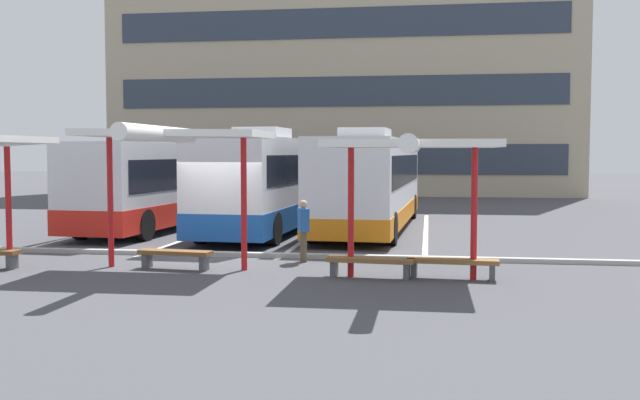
% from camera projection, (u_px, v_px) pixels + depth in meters
% --- Properties ---
extents(ground_plane, '(160.00, 160.00, 0.00)m').
position_uv_depth(ground_plane, '(213.00, 255.00, 19.78)').
color(ground_plane, '#47474C').
extents(terminal_building, '(30.65, 10.20, 24.03)m').
position_uv_depth(terminal_building, '(346.00, 38.00, 50.55)').
color(terminal_building, tan).
rests_on(terminal_building, ground).
extents(coach_bus_0, '(3.21, 10.84, 3.45)m').
position_uv_depth(coach_bus_0, '(162.00, 185.00, 26.59)').
color(coach_bus_0, silver).
rests_on(coach_bus_0, ground).
extents(coach_bus_1, '(3.07, 12.24, 3.59)m').
position_uv_depth(coach_bus_1, '(274.00, 183.00, 26.17)').
color(coach_bus_1, silver).
rests_on(coach_bus_1, ground).
extents(coach_bus_2, '(3.19, 12.38, 3.58)m').
position_uv_depth(coach_bus_2, '(371.00, 183.00, 26.32)').
color(coach_bus_2, silver).
rests_on(coach_bus_2, ground).
extents(lane_stripe_0, '(0.16, 14.00, 0.01)m').
position_uv_depth(lane_stripe_0, '(113.00, 228.00, 26.78)').
color(lane_stripe_0, white).
rests_on(lane_stripe_0, ground).
extents(lane_stripe_1, '(0.16, 14.00, 0.01)m').
position_uv_depth(lane_stripe_1, '(213.00, 229.00, 26.22)').
color(lane_stripe_1, white).
rests_on(lane_stripe_1, ground).
extents(lane_stripe_2, '(0.16, 14.00, 0.01)m').
position_uv_depth(lane_stripe_2, '(317.00, 231.00, 25.67)').
color(lane_stripe_2, white).
rests_on(lane_stripe_2, ground).
extents(lane_stripe_3, '(0.16, 14.00, 0.01)m').
position_uv_depth(lane_stripe_3, '(426.00, 233.00, 25.11)').
color(lane_stripe_3, white).
rests_on(lane_stripe_3, ground).
extents(waiting_shelter_1, '(4.31, 4.41, 3.36)m').
position_uv_depth(waiting_shelter_1, '(172.00, 137.00, 16.99)').
color(waiting_shelter_1, red).
rests_on(waiting_shelter_1, ground).
extents(bench_2, '(1.82, 0.63, 0.45)m').
position_uv_depth(bench_2, '(175.00, 255.00, 17.31)').
color(bench_2, brown).
rests_on(bench_2, ground).
extents(waiting_shelter_2, '(3.69, 4.83, 3.11)m').
position_uv_depth(waiting_shelter_2, '(412.00, 147.00, 15.65)').
color(waiting_shelter_2, red).
rests_on(waiting_shelter_2, ground).
extents(bench_3, '(1.95, 0.60, 0.45)m').
position_uv_depth(bench_3, '(370.00, 263.00, 16.09)').
color(bench_3, brown).
rests_on(bench_3, ground).
extents(bench_4, '(2.01, 0.55, 0.45)m').
position_uv_depth(bench_4, '(453.00, 264.00, 15.94)').
color(bench_4, brown).
rests_on(bench_4, ground).
extents(platform_kerb, '(44.00, 0.24, 0.12)m').
position_uv_depth(platform_kerb, '(210.00, 254.00, 19.51)').
color(platform_kerb, '#ADADA8').
rests_on(platform_kerb, ground).
extents(waiting_passenger_1, '(0.37, 0.50, 1.57)m').
position_uv_depth(waiting_passenger_1, '(303.00, 227.00, 18.45)').
color(waiting_passenger_1, brown).
rests_on(waiting_passenger_1, ground).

